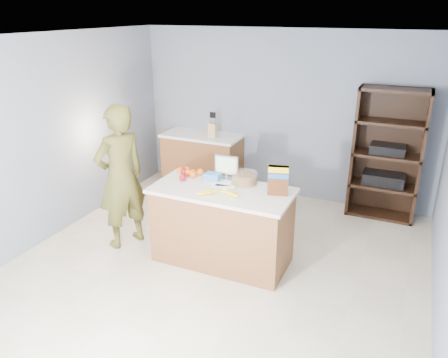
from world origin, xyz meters
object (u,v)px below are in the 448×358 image
at_px(counter_peninsula, 222,228).
at_px(person, 121,177).
at_px(shelving_unit, 387,156).
at_px(cereal_box, 278,178).
at_px(tv, 227,166).

xyz_separation_m(counter_peninsula, person, (-1.27, -0.12, 0.46)).
relative_size(shelving_unit, cereal_box, 5.62).
distance_m(counter_peninsula, tv, 0.71).
bearing_deg(person, cereal_box, 119.35).
height_order(counter_peninsula, cereal_box, cereal_box).
height_order(counter_peninsula, tv, tv).
xyz_separation_m(counter_peninsula, shelving_unit, (1.55, 2.05, 0.45)).
bearing_deg(tv, counter_peninsula, -75.36).
relative_size(counter_peninsula, cereal_box, 4.87).
height_order(person, tv, person).
bearing_deg(tv, shelving_unit, 47.04).
distance_m(tv, cereal_box, 0.71).
distance_m(person, cereal_box, 1.90).
height_order(shelving_unit, cereal_box, shelving_unit).
bearing_deg(shelving_unit, tv, -132.96).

